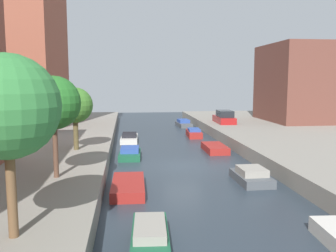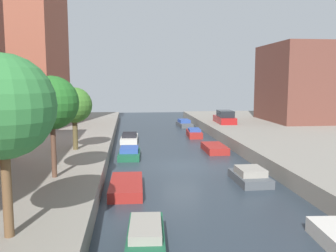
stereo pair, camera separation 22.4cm
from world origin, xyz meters
TOP-DOWN VIEW (x-y plane):
  - ground_plane at (0.00, 0.00)m, footprint 84.00×84.00m
  - apartment_tower_far at (-16.00, 17.24)m, footprint 10.00×13.33m
  - low_block_right at (18.00, 17.37)m, footprint 10.00×10.19m
  - street_tree_0 at (-7.30, -12.71)m, footprint 3.17×3.17m
  - street_tree_1 at (-7.30, -5.71)m, footprint 2.64×2.64m
  - street_tree_2 at (-7.30, 1.65)m, footprint 2.46×2.46m
  - parked_car at (7.35, 16.15)m, footprint 1.94×4.64m
  - moored_boat_left_1 at (-3.05, -12.25)m, footprint 1.49×3.97m
  - moored_boat_left_2 at (-3.74, -5.28)m, footprint 1.79×4.07m
  - moored_boat_left_3 at (-3.55, 3.17)m, footprint 1.75×3.40m
  - moored_boat_left_4 at (-3.52, 10.78)m, footprint 1.76×4.35m
  - moored_boat_right_2 at (3.31, -4.35)m, footprint 1.73×3.18m
  - moored_boat_right_3 at (3.44, 4.76)m, footprint 1.64×3.53m
  - moored_boat_right_4 at (3.19, 12.72)m, footprint 1.54×3.63m
  - moored_boat_right_5 at (3.47, 21.19)m, footprint 1.75×3.89m

SIDE VIEW (x-z plane):
  - ground_plane at x=0.00m, z-range 0.00..0.00m
  - moored_boat_left_2 at x=-3.74m, z-range 0.00..0.54m
  - moored_boat_right_3 at x=3.44m, z-range 0.00..0.55m
  - moored_boat_left_4 at x=-3.52m, z-range -0.06..0.69m
  - moored_boat_left_3 at x=-3.55m, z-range -0.07..0.73m
  - moored_boat_right_2 at x=3.31m, z-range -0.08..0.80m
  - moored_boat_right_5 at x=3.47m, z-range -0.08..0.81m
  - moored_boat_right_4 at x=3.19m, z-range -0.06..0.81m
  - moored_boat_left_1 at x=-3.05m, z-range -0.07..0.94m
  - parked_car at x=7.35m, z-range 0.87..2.32m
  - street_tree_2 at x=-7.30m, z-range 1.91..6.27m
  - street_tree_1 at x=-7.30m, z-range 2.19..7.25m
  - street_tree_0 at x=-7.30m, z-range 2.21..7.85m
  - low_block_right at x=18.00m, z-range 1.00..10.07m
  - apartment_tower_far at x=-16.00m, z-range 1.00..21.21m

